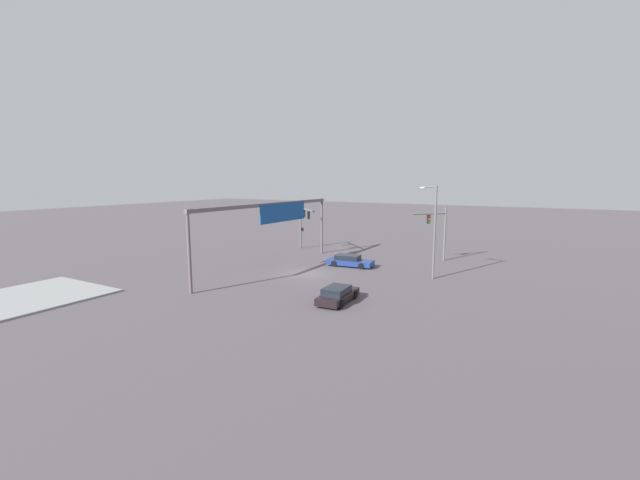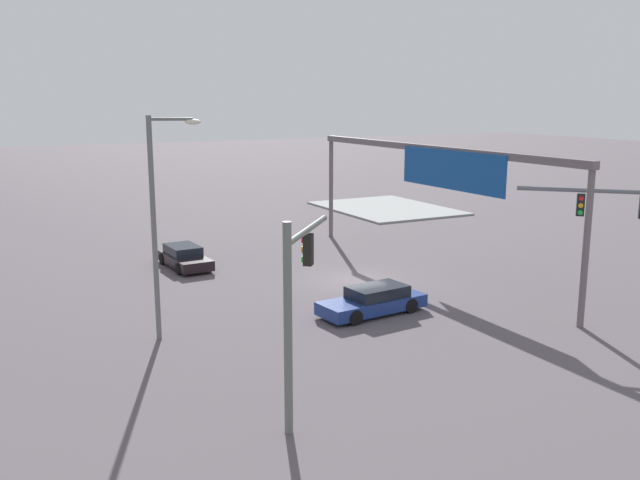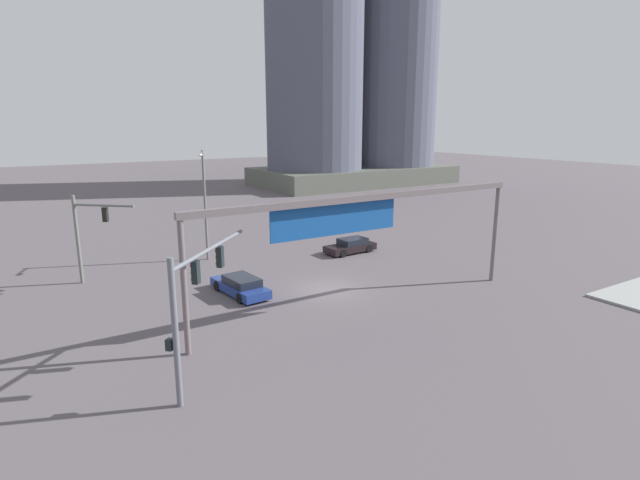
% 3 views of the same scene
% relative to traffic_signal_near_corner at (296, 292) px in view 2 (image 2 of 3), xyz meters
% --- Properties ---
extents(ground_plane, '(236.77, 236.77, 0.00)m').
position_rel_traffic_signal_near_corner_xyz_m(ground_plane, '(12.76, -9.50, -3.86)').
color(ground_plane, '#584F55').
extents(sidewalk_corner, '(11.98, 9.07, 0.15)m').
position_rel_traffic_signal_near_corner_xyz_m(sidewalk_corner, '(31.77, -23.80, -3.78)').
color(sidewalk_corner, '#969998').
rests_on(sidewalk_corner, ground).
extents(traffic_signal_near_corner, '(3.37, 3.01, 6.02)m').
position_rel_traffic_signal_near_corner_xyz_m(traffic_signal_near_corner, '(0.00, 0.00, 0.00)').
color(traffic_signal_near_corner, slate).
rests_on(traffic_signal_near_corner, ground).
extents(streetlamp_curved_arm, '(1.03, 1.90, 8.61)m').
position_rel_traffic_signal_near_corner_xyz_m(streetlamp_curved_arm, '(8.62, 1.59, 1.04)').
color(streetlamp_curved_arm, slate).
rests_on(streetlamp_curved_arm, ground).
extents(overhead_sign_gantry, '(21.77, 0.43, 6.81)m').
position_rel_traffic_signal_near_corner_xyz_m(overhead_sign_gantry, '(12.21, -13.85, 1.84)').
color(overhead_sign_gantry, '#675D60').
rests_on(overhead_sign_gantry, ground).
extents(sedan_car_approaching, '(2.25, 5.00, 1.21)m').
position_rel_traffic_signal_near_corner_xyz_m(sedan_car_approaching, '(7.57, -7.36, -3.28)').
color(sedan_car_approaching, navy).
rests_on(sedan_car_approaching, ground).
extents(sedan_car_waiting_far, '(4.50, 2.06, 1.21)m').
position_rel_traffic_signal_near_corner_xyz_m(sedan_car_waiting_far, '(19.61, -2.54, -3.29)').
color(sedan_car_waiting_far, black).
rests_on(sedan_car_waiting_far, ground).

